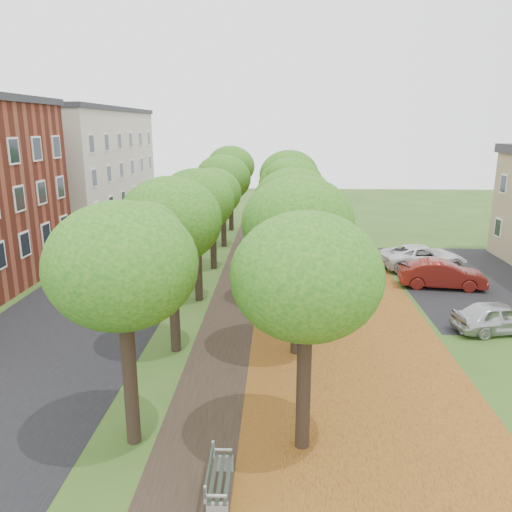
# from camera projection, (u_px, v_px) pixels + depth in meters

# --- Properties ---
(ground) EXTENTS (120.00, 120.00, 0.00)m
(ground) POSITION_uv_depth(u_px,v_px,m) (211.00, 443.00, 14.21)
(ground) COLOR #2D4C19
(ground) RESTS_ON ground
(street_asphalt) EXTENTS (8.00, 70.00, 0.01)m
(street_asphalt) POSITION_uv_depth(u_px,v_px,m) (117.00, 281.00, 29.04)
(street_asphalt) COLOR black
(street_asphalt) RESTS_ON ground
(footpath) EXTENTS (3.20, 70.00, 0.01)m
(footpath) POSITION_uv_depth(u_px,v_px,m) (245.00, 283.00, 28.71)
(footpath) COLOR black
(footpath) RESTS_ON ground
(leaf_verge) EXTENTS (7.50, 70.00, 0.01)m
(leaf_verge) POSITION_uv_depth(u_px,v_px,m) (332.00, 284.00, 28.49)
(leaf_verge) COLOR #94601B
(leaf_verge) RESTS_ON ground
(parking_lot) EXTENTS (9.00, 16.00, 0.01)m
(parking_lot) POSITION_uv_depth(u_px,v_px,m) (477.00, 281.00, 29.09)
(parking_lot) COLOR black
(parking_lot) RESTS_ON ground
(tree_row_west) EXTENTS (3.97, 33.97, 6.80)m
(tree_row_west) POSITION_uv_depth(u_px,v_px,m) (205.00, 195.00, 27.53)
(tree_row_west) COLOR black
(tree_row_west) RESTS_ON ground
(tree_row_east) EXTENTS (3.97, 33.97, 6.80)m
(tree_row_east) POSITION_uv_depth(u_px,v_px,m) (292.00, 195.00, 27.32)
(tree_row_east) COLOR black
(tree_row_east) RESTS_ON ground
(building_cream) EXTENTS (10.30, 20.30, 10.40)m
(building_cream) POSITION_uv_depth(u_px,v_px,m) (72.00, 166.00, 45.54)
(building_cream) COLOR beige
(building_cream) RESTS_ON ground
(bench) EXTENTS (0.57, 1.83, 0.86)m
(bench) POSITION_uv_depth(u_px,v_px,m) (218.00, 478.00, 12.15)
(bench) COLOR #242D26
(bench) RESTS_ON ground
(car_silver) EXTENTS (4.29, 2.35, 1.38)m
(car_silver) POSITION_uv_depth(u_px,v_px,m) (500.00, 317.00, 21.71)
(car_silver) COLOR #B9B9BE
(car_silver) RESTS_ON ground
(car_red) EXTENTS (4.79, 2.16, 1.53)m
(car_red) POSITION_uv_depth(u_px,v_px,m) (442.00, 274.00, 27.73)
(car_red) COLOR maroon
(car_red) RESTS_ON ground
(car_grey) EXTENTS (4.64, 3.40, 1.25)m
(car_grey) POSITION_uv_depth(u_px,v_px,m) (436.00, 271.00, 28.84)
(car_grey) COLOR #343439
(car_grey) RESTS_ON ground
(car_white) EXTENTS (5.77, 3.41, 1.51)m
(car_white) POSITION_uv_depth(u_px,v_px,m) (423.00, 257.00, 31.44)
(car_white) COLOR silver
(car_white) RESTS_ON ground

